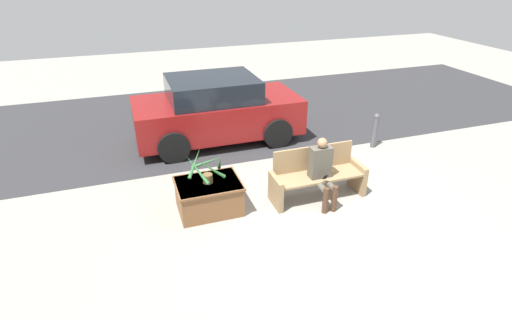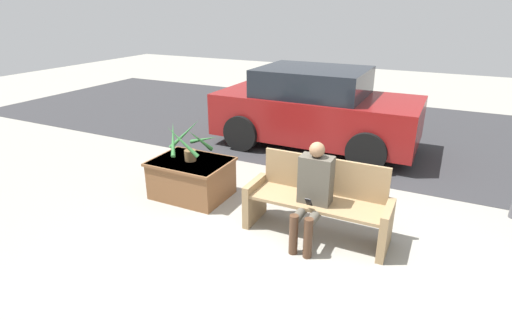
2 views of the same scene
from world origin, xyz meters
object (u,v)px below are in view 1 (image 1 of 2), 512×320
object	(u,v)px
planter_box	(209,195)
parked_car	(216,110)
bollard_post	(375,130)
bench	(317,175)
potted_plant	(207,169)
person_seated	(322,169)

from	to	relation	value
planter_box	parked_car	size ratio (longest dim) A/B	0.29
planter_box	bollard_post	distance (m)	4.52
bench	potted_plant	world-z (taller)	potted_plant
planter_box	bollard_post	size ratio (longest dim) A/B	1.34
bench	person_seated	xyz separation A→B (m)	(-0.01, -0.20, 0.24)
bench	planter_box	world-z (taller)	bench
person_seated	bollard_post	world-z (taller)	person_seated
parked_car	bollard_post	bearing A→B (deg)	-25.61
parked_car	planter_box	bearing A→B (deg)	-106.67
planter_box	bollard_post	bearing A→B (deg)	17.66
person_seated	bollard_post	size ratio (longest dim) A/B	1.49
bench	person_seated	distance (m)	0.31
bench	bollard_post	bearing A→B (deg)	33.99
bench	parked_car	world-z (taller)	parked_car
planter_box	potted_plant	world-z (taller)	potted_plant
person_seated	potted_plant	size ratio (longest dim) A/B	1.74
bench	potted_plant	xyz separation A→B (m)	(-2.02, 0.18, 0.39)
potted_plant	bench	bearing A→B (deg)	-5.02
parked_car	person_seated	bearing A→B (deg)	-71.91
planter_box	potted_plant	xyz separation A→B (m)	(-0.01, 0.00, 0.53)
planter_box	parked_car	world-z (taller)	parked_car
potted_plant	parked_car	bearing A→B (deg)	73.19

